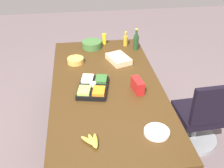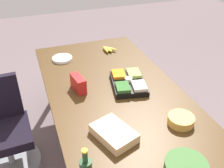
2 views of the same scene
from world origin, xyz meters
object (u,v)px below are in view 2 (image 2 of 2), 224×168
Objects in this scene: veggie_tray at (128,82)px; paper_plate_stack at (62,59)px; office_chair at (5,136)px; chip_bag_red at (78,84)px; banana_bunch at (108,49)px; chip_bowl at (181,120)px; conference_table at (116,98)px; sheet_cake at (114,133)px.

veggie_tray reaches higher than paper_plate_stack.
office_chair is 4.54× the size of chip_bag_red.
paper_plate_stack is (-0.74, -0.49, -0.02)m from veggie_tray.
veggie_tray is 2.72× the size of banana_bunch.
paper_plate_stack is 1.09× the size of chip_bowl.
banana_bunch is (-0.78, 0.07, -0.01)m from veggie_tray.
conference_table is 5.08× the size of veggie_tray.
chip_bag_red reaches higher than veggie_tray.
conference_table is 0.66m from chip_bowl.
veggie_tray reaches higher than chip_bowl.
conference_table is 2.64× the size of office_chair.
conference_table is at bearing 157.89° from sheet_cake.
paper_plate_stack is at bearing -146.66° from veggie_tray.
veggie_tray is at bearing 79.23° from chip_bag_red.
chip_bag_red is 0.96m from chip_bowl.
office_chair is at bearing -63.81° from banana_bunch.
conference_table is 1.12m from office_chair.
paper_plate_stack is at bearing -85.51° from banana_bunch.
sheet_cake is at bearing -22.11° from conference_table.
chip_bag_red reaches higher than paper_plate_stack.
paper_plate_stack is 0.66m from chip_bag_red.
office_chair is at bearing -50.69° from paper_plate_stack.
sheet_cake is 1.60× the size of chip_bag_red.
sheet_cake is (0.60, -0.37, -0.00)m from veggie_tray.
sheet_cake is (0.77, 0.82, 0.45)m from office_chair.
conference_table is 11.82× the size of chip_bowl.
chip_bag_red is (0.08, 0.73, 0.49)m from office_chair.
office_chair is 1.00m from paper_plate_stack.
office_chair reaches higher than chip_bag_red.
banana_bunch is at bearing 162.64° from sheet_cake.
office_chair is 1.47m from banana_bunch.
banana_bunch is at bearing 165.70° from conference_table.
sheet_cake is at bearing -31.51° from veggie_tray.
banana_bunch reaches higher than paper_plate_stack.
chip_bag_red reaches higher than sheet_cake.
banana_bunch is 0.86× the size of chip_bowl.
conference_table is 0.58m from sheet_cake.
chip_bag_red is at bearing -100.77° from veggie_tray.
office_chair is 1.64m from chip_bowl.
veggie_tray is 0.47m from chip_bag_red.
conference_table is at bearing 77.06° from office_chair.
chip_bag_red is at bearing 83.66° from office_chair.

